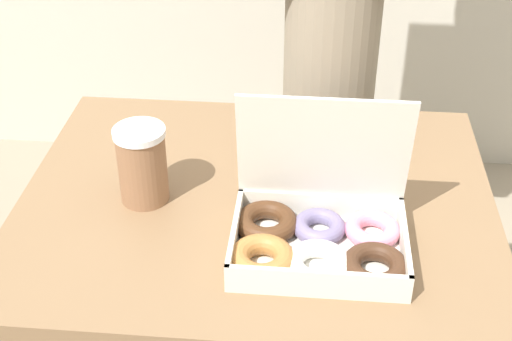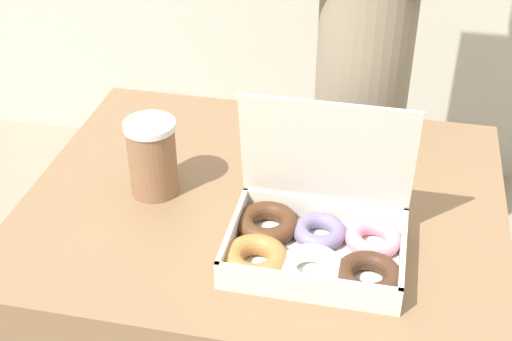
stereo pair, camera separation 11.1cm
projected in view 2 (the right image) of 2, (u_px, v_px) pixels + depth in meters
name	position (u px, v px, depth m)	size (l,w,h in m)	color
table	(263.00, 337.00, 1.49)	(0.85, 0.70, 0.72)	brown
donut_box	(313.00, 239.00, 1.13)	(0.32, 0.24, 0.25)	silver
coffee_cup	(152.00, 157.00, 1.26)	(0.09, 0.09, 0.14)	#8C6042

